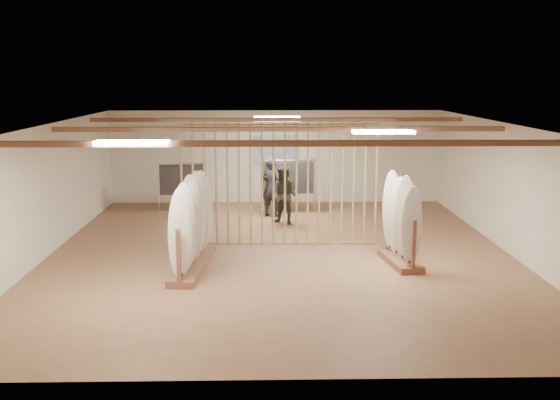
{
  "coord_description": "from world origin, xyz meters",
  "views": [
    {
      "loc": [
        -0.31,
        -13.78,
        3.81
      ],
      "look_at": [
        0.0,
        0.0,
        1.2
      ],
      "focal_mm": 42.0,
      "sensor_mm": 36.0,
      "label": 1
    }
  ],
  "objects_px": {
    "rack_right": "(401,235)",
    "clothing_rack_b": "(289,177)",
    "shopper_a": "(271,183)",
    "shopper_b": "(284,192)",
    "clothing_rack_a": "(182,179)",
    "rack_left": "(192,238)"
  },
  "relations": [
    {
      "from": "rack_right",
      "to": "shopper_a",
      "type": "relative_size",
      "value": 0.98
    },
    {
      "from": "clothing_rack_b",
      "to": "shopper_b",
      "type": "height_order",
      "value": "shopper_b"
    },
    {
      "from": "shopper_a",
      "to": "shopper_b",
      "type": "distance_m",
      "value": 1.04
    },
    {
      "from": "shopper_a",
      "to": "shopper_b",
      "type": "xyz_separation_m",
      "value": [
        0.33,
        -0.98,
        -0.07
      ]
    },
    {
      "from": "rack_right",
      "to": "shopper_a",
      "type": "bearing_deg",
      "value": 110.76
    },
    {
      "from": "rack_left",
      "to": "clothing_rack_b",
      "type": "distance_m",
      "value": 5.9
    },
    {
      "from": "rack_left",
      "to": "clothing_rack_a",
      "type": "relative_size",
      "value": 1.88
    },
    {
      "from": "clothing_rack_b",
      "to": "shopper_a",
      "type": "bearing_deg",
      "value": -139.23
    },
    {
      "from": "clothing_rack_a",
      "to": "rack_right",
      "type": "bearing_deg",
      "value": -55.7
    },
    {
      "from": "rack_right",
      "to": "clothing_rack_a",
      "type": "bearing_deg",
      "value": 125.51
    },
    {
      "from": "shopper_a",
      "to": "clothing_rack_b",
      "type": "bearing_deg",
      "value": -111.3
    },
    {
      "from": "shopper_a",
      "to": "shopper_b",
      "type": "bearing_deg",
      "value": 132.67
    },
    {
      "from": "rack_right",
      "to": "clothing_rack_b",
      "type": "xyz_separation_m",
      "value": [
        -2.09,
        5.26,
        0.39
      ]
    },
    {
      "from": "rack_left",
      "to": "rack_right",
      "type": "bearing_deg",
      "value": 7.87
    },
    {
      "from": "rack_left",
      "to": "shopper_b",
      "type": "height_order",
      "value": "rack_left"
    },
    {
      "from": "clothing_rack_a",
      "to": "shopper_b",
      "type": "relative_size",
      "value": 0.84
    },
    {
      "from": "shopper_b",
      "to": "rack_right",
      "type": "bearing_deg",
      "value": -28.26
    },
    {
      "from": "rack_left",
      "to": "shopper_b",
      "type": "relative_size",
      "value": 1.57
    },
    {
      "from": "clothing_rack_a",
      "to": "clothing_rack_b",
      "type": "xyz_separation_m",
      "value": [
        3.06,
        -0.17,
        0.07
      ]
    },
    {
      "from": "rack_left",
      "to": "rack_right",
      "type": "height_order",
      "value": "rack_left"
    },
    {
      "from": "clothing_rack_a",
      "to": "rack_left",
      "type": "bearing_deg",
      "value": -90.06
    },
    {
      "from": "shopper_a",
      "to": "rack_right",
      "type": "bearing_deg",
      "value": 142.97
    }
  ]
}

